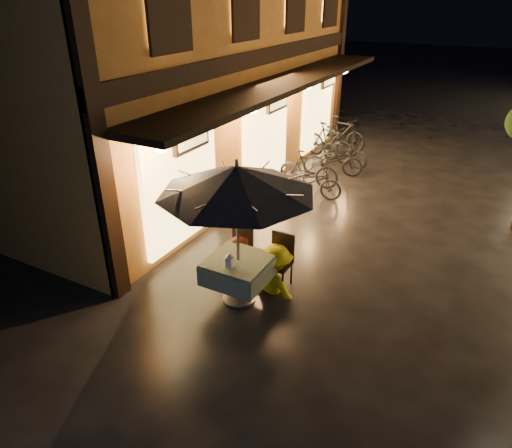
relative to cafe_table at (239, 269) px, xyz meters
The scene contains 15 objects.
ground 1.78m from the cafe_table, 18.82° to the left, with size 90.00×90.00×0.00m, color black.
west_building 6.89m from the cafe_table, 132.27° to the left, with size 5.90×11.40×7.40m.
cafe_table is the anchor object (origin of this frame).
patio_umbrella 1.56m from the cafe_table, 36.87° to the left, with size 2.44×2.44×2.46m.
cafe_chair_left 0.84m from the cafe_table, 118.51° to the left, with size 0.42×0.42×0.97m.
cafe_chair_right 0.84m from the cafe_table, 61.49° to the left, with size 0.42×0.42×0.97m.
table_lantern 0.42m from the cafe_table, 90.00° to the right, with size 0.16×0.16×0.25m.
person_orange 0.72m from the cafe_table, 121.98° to the left, with size 0.78×0.61×1.60m, color #BE4129.
person_yellow 0.73m from the cafe_table, 55.64° to the left, with size 1.06×0.61×1.64m, color yellow.
bicycle_0 4.63m from the cafe_table, 97.64° to the left, with size 0.56×1.60×0.84m, color black.
bicycle_1 5.31m from the cafe_table, 100.01° to the left, with size 0.45×1.60×0.96m, color black.
bicycle_2 6.33m from the cafe_table, 95.76° to the left, with size 0.57×1.64×0.86m, color black.
bicycle_3 7.65m from the cafe_table, 99.13° to the left, with size 0.52×1.83×1.10m, color black.
bicycle_4 7.38m from the cafe_table, 94.92° to the left, with size 0.56×1.59×0.84m, color black.
bicycle_5 8.83m from the cafe_table, 97.96° to the left, with size 0.50×1.77×1.06m, color black.
Camera 1 is at (1.64, -5.93, 4.61)m, focal length 32.00 mm.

